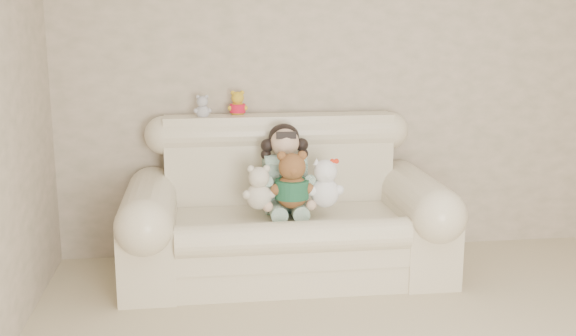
{
  "coord_description": "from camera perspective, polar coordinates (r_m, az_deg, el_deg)",
  "views": [
    {
      "loc": [
        -1.27,
        -2.29,
        1.66
      ],
      "look_at": [
        -0.71,
        1.9,
        0.75
      ],
      "focal_mm": 42.86,
      "sensor_mm": 36.0,
      "label": 1
    }
  ],
  "objects": [
    {
      "name": "yellow_mini_bear",
      "position": [
        4.72,
        -4.21,
        5.52
      ],
      "size": [
        0.15,
        0.12,
        0.21
      ],
      "primitive_type": null,
      "rotation": [
        0.0,
        0.0,
        0.15
      ],
      "color": "gold",
      "rests_on": "sofa"
    },
    {
      "name": "white_cat",
      "position": [
        4.33,
        3.09,
        -0.83
      ],
      "size": [
        0.29,
        0.26,
        0.37
      ],
      "primitive_type": null,
      "rotation": [
        0.0,
        0.0,
        -0.38
      ],
      "color": "white",
      "rests_on": "sofa"
    },
    {
      "name": "seated_child",
      "position": [
        4.5,
        -0.27,
        0.04
      ],
      "size": [
        0.38,
        0.46,
        0.59
      ],
      "primitive_type": null,
      "rotation": [
        0.0,
        0.0,
        0.07
      ],
      "color": "#25674C",
      "rests_on": "sofa"
    },
    {
      "name": "sofa",
      "position": [
        4.47,
        -0.17,
        -2.68
      ],
      "size": [
        2.1,
        0.95,
        1.03
      ],
      "primitive_type": null,
      "color": "#C0B69B",
      "rests_on": "floor"
    },
    {
      "name": "cream_teddy",
      "position": [
        4.29,
        -2.43,
        -1.27
      ],
      "size": [
        0.23,
        0.19,
        0.33
      ],
      "primitive_type": null,
      "rotation": [
        0.0,
        0.0,
        -0.12
      ],
      "color": "beige",
      "rests_on": "sofa"
    },
    {
      "name": "wall_back",
      "position": [
        4.97,
        7.32,
        7.91
      ],
      "size": [
        4.5,
        0.0,
        4.5
      ],
      "primitive_type": "plane",
      "rotation": [
        1.57,
        0.0,
        0.0
      ],
      "color": "beige",
      "rests_on": "ground"
    },
    {
      "name": "grey_mini_plush",
      "position": [
        4.66,
        -7.11,
        5.23
      ],
      "size": [
        0.15,
        0.13,
        0.19
      ],
      "primitive_type": null,
      "rotation": [
        0.0,
        0.0,
        -0.38
      ],
      "color": "#BABBC2",
      "rests_on": "sofa"
    },
    {
      "name": "brown_teddy",
      "position": [
        4.3,
        0.33,
        -0.55
      ],
      "size": [
        0.31,
        0.26,
        0.43
      ],
      "primitive_type": null,
      "rotation": [
        0.0,
        0.0,
        -0.18
      ],
      "color": "brown",
      "rests_on": "sofa"
    }
  ]
}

